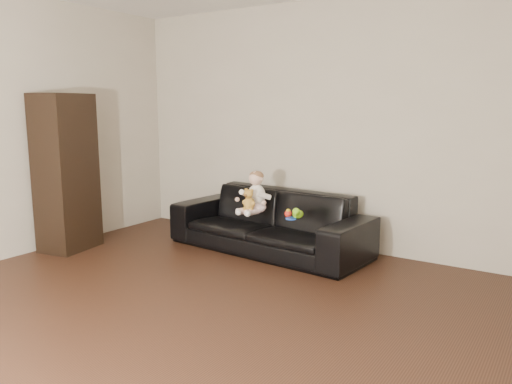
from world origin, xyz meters
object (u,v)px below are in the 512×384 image
Objects in this scene: sofa at (269,221)px; toy_rattle at (288,214)px; teddy_bear at (249,200)px; toy_blue_disc at (291,218)px; baby at (255,195)px; toy_green at (298,214)px; cabinet at (66,173)px.

toy_rattle is (0.29, -0.10, 0.14)m from sofa.
teddy_bear is 0.42m from toy_rattle.
toy_rattle reaches higher than toy_blue_disc.
baby is 1.96× the size of teddy_bear.
sofa is 0.41m from toy_blue_disc.
teddy_bear is 3.04× the size of toy_rattle.
baby reaches higher than toy_green.
sofa is 2.18m from cabinet.
baby is 4.10× the size of toy_blue_disc.
cabinet is 2.40m from toy_blue_disc.
cabinet is 2.46m from toy_green.
sofa reaches higher than toy_green.
sofa is at bearing 92.81° from teddy_bear.
sofa is 1.31× the size of cabinet.
toy_blue_disc is at bearing -42.07° from toy_rattle.
toy_blue_disc is (2.17, 0.95, -0.40)m from cabinet.
baby is 0.49m from toy_blue_disc.
toy_green is at bearing 14.42° from cabinet.
teddy_bear is at bearing 16.21° from cabinet.
cabinet reaches higher than baby.
cabinet reaches higher than sofa.
toy_rattle is at bearing 15.31° from cabinet.
cabinet is at bearing -135.67° from baby.
toy_green is at bearing -8.62° from sofa.
sofa is at bearing 160.61° from toy_rattle.
baby is at bearing 174.03° from toy_blue_disc.
baby is at bearing -123.71° from sofa.
toy_blue_disc is (0.44, 0.09, -0.15)m from teddy_bear.
toy_green reaches higher than toy_rattle.
baby is 5.96× the size of toy_rattle.
toy_blue_disc is at bearing 8.29° from baby.
toy_green is (2.21, 1.02, -0.36)m from cabinet.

